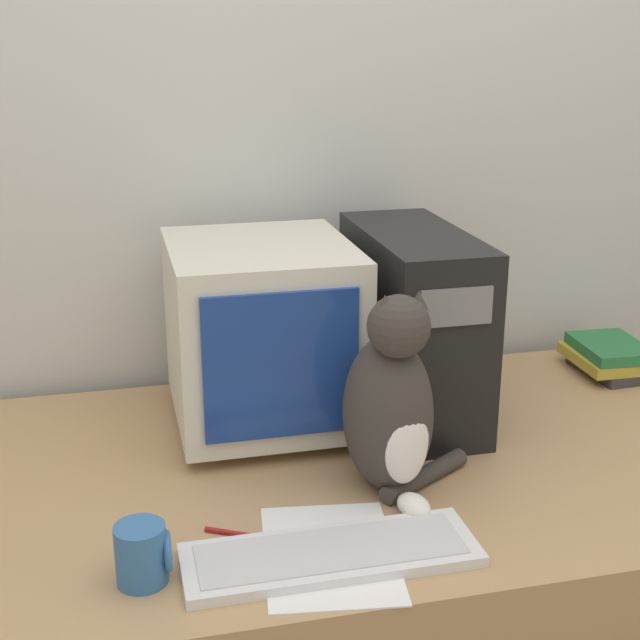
{
  "coord_description": "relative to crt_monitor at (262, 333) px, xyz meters",
  "views": [
    {
      "loc": [
        -0.45,
        -1.04,
        1.54
      ],
      "look_at": [
        -0.08,
        0.51,
        1.01
      ],
      "focal_mm": 50.0,
      "sensor_mm": 36.0,
      "label": 1
    }
  ],
  "objects": [
    {
      "name": "wall_back",
      "position": [
        0.16,
        0.32,
        0.32
      ],
      "size": [
        7.0,
        0.05,
        2.5
      ],
      "color": "silver",
      "rests_on": "ground_plane"
    },
    {
      "name": "desk",
      "position": [
        0.16,
        -0.21,
        -0.57
      ],
      "size": [
        1.66,
        0.93,
        0.73
      ],
      "color": "tan",
      "rests_on": "ground_plane"
    },
    {
      "name": "crt_monitor",
      "position": [
        0.0,
        0.0,
        0.0
      ],
      "size": [
        0.37,
        0.42,
        0.39
      ],
      "color": "beige",
      "rests_on": "desk"
    },
    {
      "name": "computer_tower",
      "position": [
        0.32,
        -0.02,
        -0.0
      ],
      "size": [
        0.2,
        0.47,
        0.4
      ],
      "color": "black",
      "rests_on": "desk"
    },
    {
      "name": "keyboard",
      "position": [
        0.01,
        -0.53,
        -0.19
      ],
      "size": [
        0.47,
        0.16,
        0.02
      ],
      "color": "silver",
      "rests_on": "desk"
    },
    {
      "name": "cat",
      "position": [
        0.17,
        -0.34,
        -0.04
      ],
      "size": [
        0.26,
        0.25,
        0.38
      ],
      "rotation": [
        0.0,
        0.0,
        0.15
      ],
      "color": "#38332D",
      "rests_on": "desk"
    },
    {
      "name": "book_stack",
      "position": [
        0.86,
        0.08,
        -0.16
      ],
      "size": [
        0.17,
        0.21,
        0.08
      ],
      "color": "#383333",
      "rests_on": "desk"
    },
    {
      "name": "pen",
      "position": [
        -0.1,
        -0.44,
        -0.2
      ],
      "size": [
        0.14,
        0.09,
        0.01
      ],
      "color": "maroon",
      "rests_on": "desk"
    },
    {
      "name": "paper_sheet",
      "position": [
        0.01,
        -0.52,
        -0.2
      ],
      "size": [
        0.25,
        0.32,
        0.0
      ],
      "color": "white",
      "rests_on": "desk"
    },
    {
      "name": "mug",
      "position": [
        -0.28,
        -0.52,
        -0.15
      ],
      "size": [
        0.08,
        0.08,
        0.1
      ],
      "color": "#33669E",
      "rests_on": "desk"
    }
  ]
}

